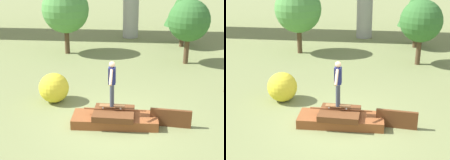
{
  "view_description": "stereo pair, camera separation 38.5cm",
  "coord_description": "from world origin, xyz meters",
  "views": [
    {
      "loc": [
        0.76,
        -9.1,
        4.97
      ],
      "look_at": [
        -0.1,
        0.06,
        1.54
      ],
      "focal_mm": 50.0,
      "sensor_mm": 36.0,
      "label": 1
    },
    {
      "loc": [
        1.14,
        -9.06,
        4.97
      ],
      "look_at": [
        -0.1,
        0.06,
        1.54
      ],
      "focal_mm": 50.0,
      "sensor_mm": 36.0,
      "label": 2
    }
  ],
  "objects": [
    {
      "name": "ground_plane",
      "position": [
        0.0,
        0.0,
        0.0
      ],
      "size": [
        80.0,
        80.0,
        0.0
      ],
      "primitive_type": "plane",
      "color": "olive"
    },
    {
      "name": "skater",
      "position": [
        -0.1,
        0.06,
        1.5
      ],
      "size": [
        0.22,
        1.03,
        1.49
      ],
      "color": "#383D4C",
      "rests_on": "skateboard"
    },
    {
      "name": "tree_mid_back",
      "position": [
        3.35,
        10.7,
        2.65
      ],
      "size": [
        2.36,
        2.36,
        3.97
      ],
      "color": "#4C3823",
      "rests_on": "ground_plane"
    },
    {
      "name": "tree_behind_right",
      "position": [
        3.16,
        7.06,
        2.27
      ],
      "size": [
        2.15,
        2.15,
        3.36
      ],
      "color": "#4C3823",
      "rests_on": "ground_plane"
    },
    {
      "name": "tree_behind_left",
      "position": [
        -3.53,
        8.43,
        2.55
      ],
      "size": [
        2.66,
        2.66,
        3.89
      ],
      "color": "#4C3823",
      "rests_on": "ground_plane"
    },
    {
      "name": "scrap_pile",
      "position": [
        -0.01,
        -0.01,
        0.22
      ],
      "size": [
        2.82,
        1.12,
        0.57
      ],
      "color": "brown",
      "rests_on": "ground_plane"
    },
    {
      "name": "scrap_plank_loose",
      "position": [
        1.8,
        0.03,
        0.3
      ],
      "size": [
        1.33,
        0.22,
        0.6
      ],
      "color": "#5B3319",
      "rests_on": "ground_plane"
    },
    {
      "name": "bush_yellow_flowering",
      "position": [
        -2.46,
        1.59,
        0.57
      ],
      "size": [
        1.13,
        1.13,
        1.13
      ],
      "color": "gold",
      "rests_on": "ground_plane"
    },
    {
      "name": "skateboard",
      "position": [
        -0.1,
        0.06,
        0.64
      ],
      "size": [
        0.83,
        0.21,
        0.09
      ],
      "color": "brown",
      "rests_on": "scrap_pile"
    }
  ]
}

